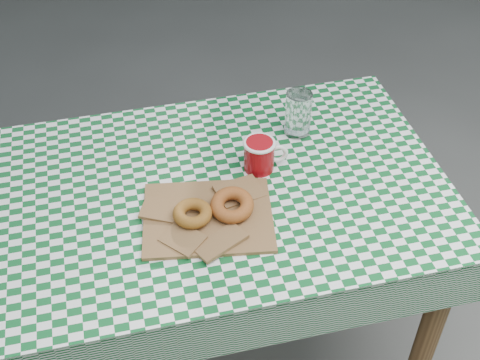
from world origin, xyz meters
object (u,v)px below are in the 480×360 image
at_px(paper_bag, 208,216).
at_px(coffee_mug, 259,155).
at_px(drinking_glass, 298,114).
at_px(table, 226,283).

xyz_separation_m(paper_bag, coffee_mug, (0.17, 0.13, 0.03)).
height_order(paper_bag, drinking_glass, drinking_glass).
distance_m(table, drinking_glass, 0.53).
bearing_deg(drinking_glass, paper_bag, -142.45).
height_order(table, drinking_glass, drinking_glass).
xyz_separation_m(coffee_mug, drinking_glass, (0.15, 0.11, 0.02)).
relative_size(paper_bag, drinking_glass, 2.39).
height_order(coffee_mug, drinking_glass, drinking_glass).
bearing_deg(drinking_glass, coffee_mug, -143.30).
distance_m(coffee_mug, drinking_glass, 0.18).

